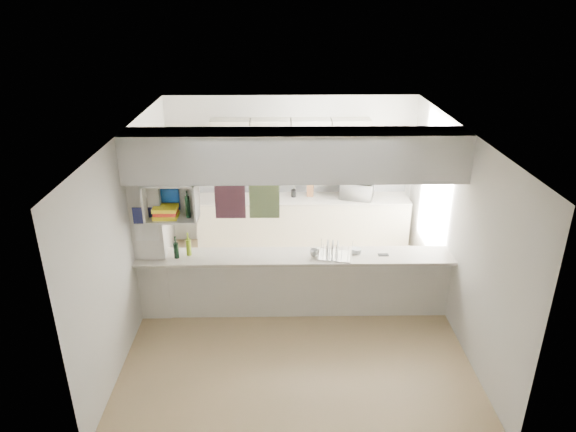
{
  "coord_description": "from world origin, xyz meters",
  "views": [
    {
      "loc": [
        -0.19,
        -6.05,
        4.11
      ],
      "look_at": [
        -0.08,
        0.5,
        1.27
      ],
      "focal_mm": 32.0,
      "sensor_mm": 36.0,
      "label": 1
    }
  ],
  "objects_px": {
    "wine_bottles": "(183,248)",
    "microwave": "(357,190)",
    "dish_rack": "(335,250)",
    "bowl": "(360,181)"
  },
  "relations": [
    {
      "from": "microwave",
      "to": "wine_bottles",
      "type": "height_order",
      "value": "wine_bottles"
    },
    {
      "from": "bowl",
      "to": "wine_bottles",
      "type": "bearing_deg",
      "value": -142.21
    },
    {
      "from": "dish_rack",
      "to": "bowl",
      "type": "bearing_deg",
      "value": 84.85
    },
    {
      "from": "wine_bottles",
      "to": "microwave",
      "type": "bearing_deg",
      "value": 38.59
    },
    {
      "from": "dish_rack",
      "to": "wine_bottles",
      "type": "bearing_deg",
      "value": -169.82
    },
    {
      "from": "dish_rack",
      "to": "microwave",
      "type": "bearing_deg",
      "value": 85.89
    },
    {
      "from": "microwave",
      "to": "wine_bottles",
      "type": "distance_m",
      "value": 3.31
    },
    {
      "from": "microwave",
      "to": "wine_bottles",
      "type": "relative_size",
      "value": 1.65
    },
    {
      "from": "microwave",
      "to": "dish_rack",
      "type": "xyz_separation_m",
      "value": [
        -0.57,
        -2.1,
        -0.06
      ]
    },
    {
      "from": "microwave",
      "to": "bowl",
      "type": "bearing_deg",
      "value": 149.73
    }
  ]
}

